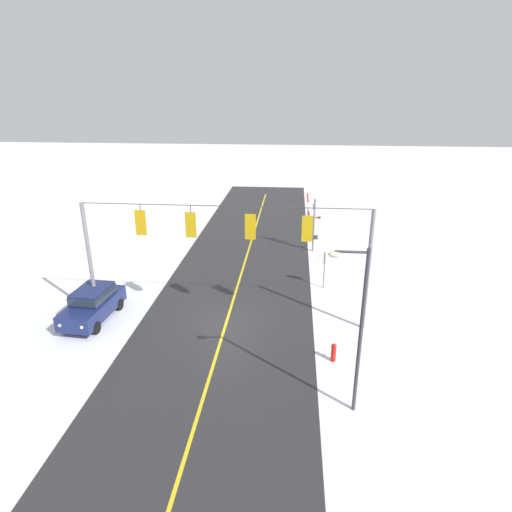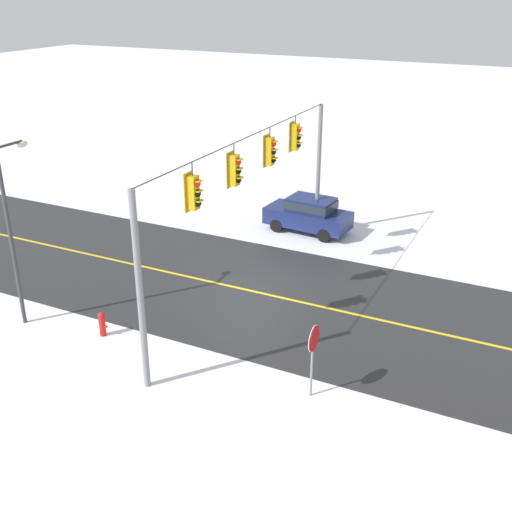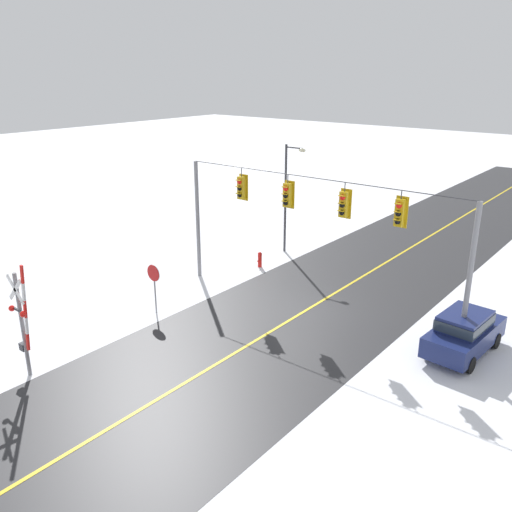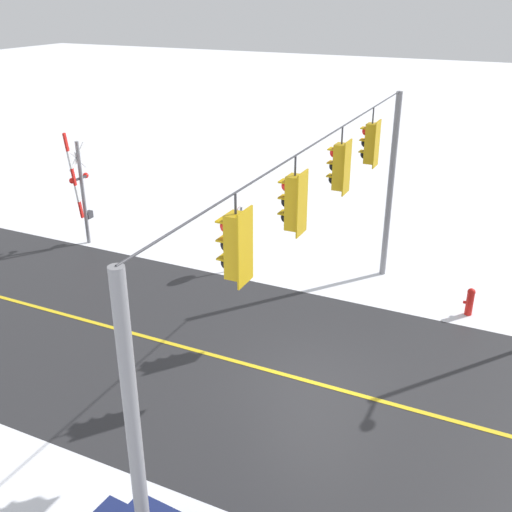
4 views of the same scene
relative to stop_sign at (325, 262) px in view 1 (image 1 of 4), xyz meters
name	(u,v)px [view 1 (image 1 of 4)]	position (x,y,z in m)	size (l,w,h in m)	color
ground_plane	(227,321)	(5.28, 4.64, -1.71)	(160.00, 160.00, 0.00)	white
road_asphalt	(204,397)	(5.28, 10.64, -1.71)	(9.00, 80.00, 0.01)	#28282B
lane_centre_line	(204,397)	(5.28, 10.64, -1.70)	(0.14, 72.00, 0.01)	gold
signal_span	(223,242)	(5.33, 4.63, 2.67)	(14.20, 0.47, 6.22)	gray
stop_sign	(325,262)	(0.00, 0.00, 0.00)	(0.80, 0.09, 2.35)	gray
railroad_crossing	(313,222)	(0.48, -6.48, 0.54)	(1.12, 0.31, 4.42)	gray
parked_car_navy	(93,303)	(12.25, 5.03, -0.76)	(2.06, 4.30, 1.74)	navy
streetlamp_near	(356,318)	(-0.31, 10.83, 2.20)	(1.39, 0.28, 6.50)	#38383D
fire_hydrant	(334,352)	(0.00, 7.72, -1.25)	(0.24, 0.31, 0.88)	red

